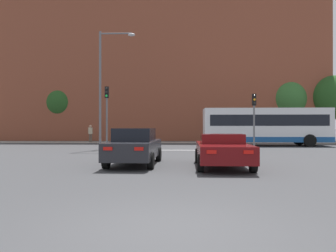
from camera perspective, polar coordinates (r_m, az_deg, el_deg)
The scene contains 15 objects.
ground_plane at distance 5.33m, azimuth 0.47°, elevation -17.63°, with size 400.00×400.00×0.00m, color #3D3D3F.
stop_line_strip at distance 22.37m, azimuth 2.00°, elevation -4.22°, with size 8.01×0.30×0.01m, color silver.
far_pavement at distance 33.48m, azimuth 2.15°, elevation -2.86°, with size 68.90×2.50×0.01m, color #A09B91.
brick_civic_building at distance 43.28m, azimuth -0.81°, elevation 10.84°, with size 38.28×12.48×26.10m.
car_saloon_left at distance 13.91m, azimuth -5.78°, elevation -3.51°, with size 2.03×4.79×1.54m.
car_roadster_right at distance 13.12m, azimuth 9.42°, elevation -4.17°, with size 2.11×4.70×1.31m.
bus_crossing_lead at distance 28.54m, azimuth 16.60°, elevation 0.03°, with size 10.29×2.69×3.12m.
traffic_light_near_right at distance 23.05m, azimuth 14.77°, elevation 2.37°, with size 0.26×0.31×3.85m.
traffic_light_near_left at distance 23.40m, azimuth -10.62°, elevation 3.21°, with size 0.26×0.31×4.43m.
street_lamp_junction at distance 23.37m, azimuth -10.76°, elevation 8.22°, with size 2.52×0.36×8.23m.
pedestrian_waiting at distance 34.97m, azimuth -13.35°, elevation -1.02°, with size 0.41×0.26×1.78m.
pedestrian_walking_east at distance 34.24m, azimuth 12.67°, elevation -1.00°, with size 0.41×0.45×1.82m.
tree_by_building at distance 39.62m, azimuth 20.14°, elevation 4.38°, with size 4.19×4.19×6.93m.
tree_kerbside at distance 40.74m, azimuth -17.88°, elevation 3.80°, with size 4.21×4.21×6.61m.
tree_distant at distance 40.68m, azimuth 26.59°, elevation 4.45°, with size 4.65×4.65×7.29m.
Camera 1 is at (0.18, -5.08, 1.60)m, focal length 35.00 mm.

